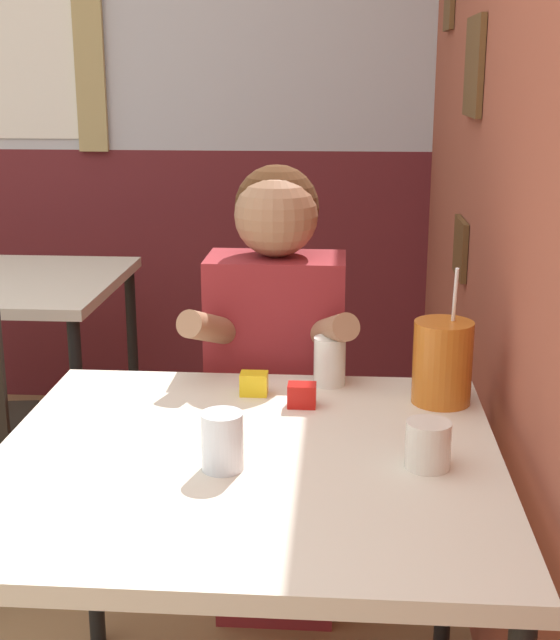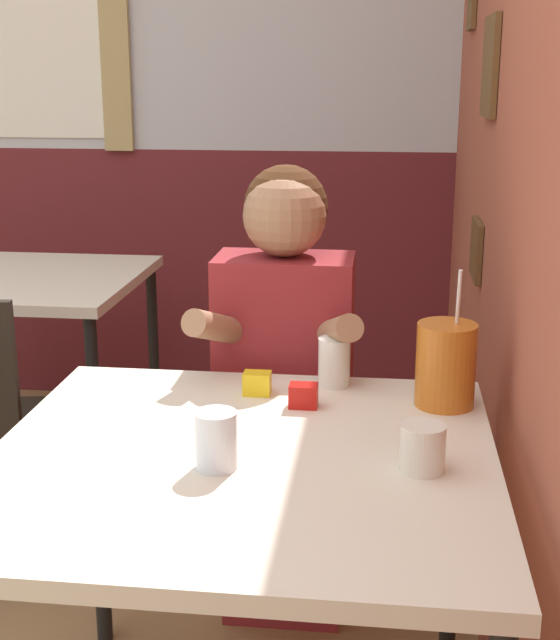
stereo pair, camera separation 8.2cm
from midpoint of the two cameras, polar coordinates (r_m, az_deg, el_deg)
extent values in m
cube|color=#9E4C38|center=(2.48, 12.41, 13.79)|extent=(0.06, 4.50, 2.70)
cube|color=brown|center=(2.53, 11.38, 15.61)|extent=(0.02, 0.28, 0.26)
cube|color=brown|center=(2.66, 10.60, 4.55)|extent=(0.02, 0.21, 0.17)
cube|color=maroon|center=(3.92, -8.35, 2.70)|extent=(5.31, 0.06, 1.10)
cube|color=tan|center=(3.84, -12.81, 17.26)|extent=(0.12, 0.02, 0.91)
cube|color=beige|center=(1.68, -3.60, -9.15)|extent=(0.95, 0.92, 0.04)
cylinder|color=black|center=(2.30, -13.04, -12.49)|extent=(0.04, 0.04, 0.69)
cylinder|color=black|center=(2.22, 9.59, -13.42)|extent=(0.04, 0.04, 0.69)
cube|color=beige|center=(3.23, -17.97, 2.24)|extent=(0.78, 0.80, 0.04)
cylinder|color=black|center=(2.90, -13.51, -6.49)|extent=(0.04, 0.04, 0.69)
cylinder|color=black|center=(3.55, -10.06, -2.17)|extent=(0.04, 0.04, 0.69)
cylinder|color=black|center=(2.89, -16.10, -9.65)|extent=(0.03, 0.03, 0.42)
cylinder|color=black|center=(2.58, -17.73, -13.02)|extent=(0.03, 0.03, 0.42)
cube|color=maroon|center=(2.44, -1.22, -13.47)|extent=(0.31, 0.20, 0.45)
cube|color=maroon|center=(2.24, -1.30, -2.49)|extent=(0.34, 0.20, 0.52)
sphere|color=#472814|center=(2.18, -1.29, 7.22)|extent=(0.21, 0.21, 0.21)
sphere|color=#9E7051|center=(2.16, -1.35, 6.73)|extent=(0.20, 0.20, 0.20)
cylinder|color=#9E7051|center=(2.10, -5.38, -0.57)|extent=(0.14, 0.27, 0.15)
cylinder|color=#9E7051|center=(2.07, 2.07, -0.73)|extent=(0.14, 0.27, 0.15)
cylinder|color=#C6661E|center=(1.92, 9.15, -2.71)|extent=(0.13, 0.13, 0.18)
cylinder|color=white|center=(1.88, 9.90, 1.33)|extent=(0.01, 0.04, 0.14)
cylinder|color=silver|center=(1.60, -5.19, -7.74)|extent=(0.08, 0.08, 0.11)
cylinder|color=silver|center=(2.01, 2.03, -2.65)|extent=(0.07, 0.07, 0.11)
cylinder|color=silver|center=(1.62, 8.01, -7.93)|extent=(0.08, 0.08, 0.09)
cube|color=#B7140F|center=(1.89, 0.16, -4.85)|extent=(0.06, 0.04, 0.05)
cube|color=yellow|center=(1.96, -2.88, -4.10)|extent=(0.06, 0.04, 0.05)
camera|label=1|loc=(0.04, -91.33, -0.37)|focal=50.00mm
camera|label=2|loc=(0.04, 88.67, 0.37)|focal=50.00mm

